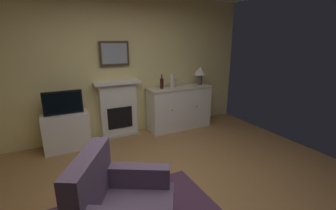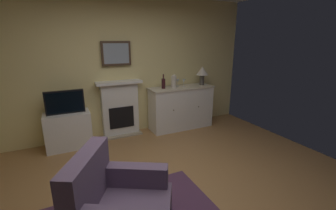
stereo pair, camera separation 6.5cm
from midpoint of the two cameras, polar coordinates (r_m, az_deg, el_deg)
ground_plane at (r=3.03m, az=1.64°, el=-22.93°), size 5.60×4.68×0.10m
wall_rear at (r=4.57m, az=-11.78°, el=9.12°), size 5.60×0.06×2.67m
fireplace_unit at (r=4.59m, az=-11.47°, el=-0.87°), size 0.87×0.30×1.10m
framed_picture at (r=4.45m, az=-12.38°, el=12.45°), size 0.55×0.04×0.45m
sideboard_cabinet at (r=4.91m, az=3.62°, el=-0.63°), size 1.37×0.49×0.90m
table_lamp at (r=5.02m, az=8.91°, el=8.12°), size 0.26×0.26×0.40m
wine_bottle at (r=4.61m, az=-0.74°, el=5.45°), size 0.08×0.08×0.29m
wine_glass_left at (r=4.78m, az=2.81°, el=5.98°), size 0.07×0.07×0.16m
wine_glass_center at (r=4.78m, az=4.36°, el=5.94°), size 0.07×0.07×0.16m
vase_decorative at (r=4.64m, az=1.87°, el=5.90°), size 0.11×0.11×0.28m
tv_cabinet at (r=4.39m, az=-23.20°, el=-5.83°), size 0.75×0.42×0.64m
tv_set at (r=4.22m, az=-23.95°, el=0.65°), size 0.62×0.07×0.40m
armchair at (r=2.30m, az=-11.43°, el=-24.17°), size 1.08×1.06×0.92m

